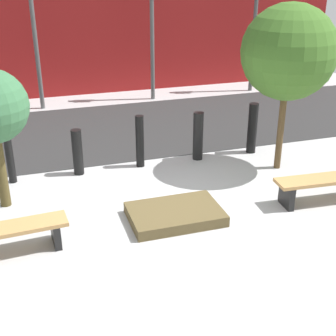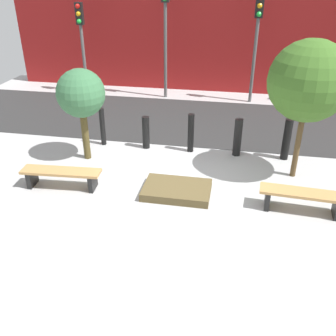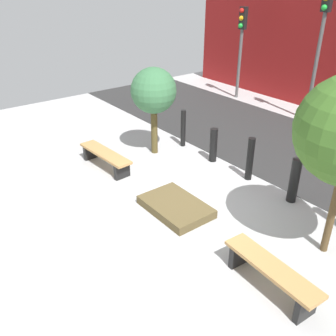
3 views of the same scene
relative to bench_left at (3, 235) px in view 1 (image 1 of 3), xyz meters
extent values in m
plane|color=#AAAAAA|center=(2.62, 0.36, -0.32)|extent=(18.00, 18.00, 0.00)
cube|color=#2B2B2B|center=(2.62, 4.80, -0.31)|extent=(18.00, 4.20, 0.01)
cube|color=maroon|center=(2.62, 8.55, 1.73)|extent=(16.20, 0.50, 4.09)
cube|color=black|center=(0.72, 0.05, -0.13)|extent=(0.13, 0.42, 0.37)
cube|color=#B2844C|center=(0.00, 0.00, 0.09)|extent=(1.82, 0.53, 0.06)
cube|color=black|center=(4.56, 0.05, -0.11)|extent=(0.13, 0.42, 0.40)
cube|color=#B2844C|center=(5.23, 0.00, 0.12)|extent=(1.74, 0.53, 0.06)
cube|color=brown|center=(2.62, 0.20, -0.22)|extent=(1.48, 0.99, 0.18)
cylinder|color=#4D4121|center=(0.00, 1.53, 0.40)|extent=(0.18, 0.18, 1.42)
cylinder|color=brown|center=(5.23, 1.53, 0.60)|extent=(0.13, 0.13, 1.82)
sphere|color=#3C6724|center=(5.23, 1.53, 1.99)|extent=(1.77, 1.77, 1.77)
cylinder|color=black|center=(0.13, 2.44, 0.22)|extent=(0.14, 0.14, 1.07)
cylinder|color=black|center=(1.37, 2.44, 0.14)|extent=(0.20, 0.20, 0.91)
cylinder|color=black|center=(2.62, 2.44, 0.22)|extent=(0.17, 0.17, 1.07)
cylinder|color=black|center=(3.86, 2.44, 0.19)|extent=(0.21, 0.21, 1.02)
cylinder|color=black|center=(5.10, 2.44, 0.23)|extent=(0.20, 0.20, 1.09)
cylinder|color=#545454|center=(1.00, 7.20, 1.77)|extent=(0.12, 0.12, 4.18)
cylinder|color=#565656|center=(4.24, 7.20, 1.55)|extent=(0.12, 0.12, 3.73)
cylinder|color=#4E4E4E|center=(7.47, 7.20, 1.61)|extent=(0.12, 0.12, 3.86)
camera|label=1|loc=(0.52, -6.05, 3.55)|focal=50.00mm
camera|label=2|loc=(3.74, -6.81, 4.10)|focal=40.00mm
camera|label=3|loc=(7.73, -3.93, 4.12)|focal=40.00mm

